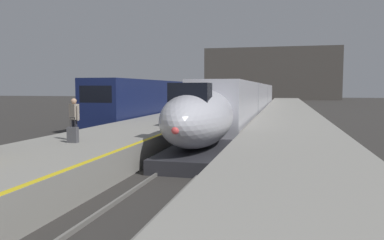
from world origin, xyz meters
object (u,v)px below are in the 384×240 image
at_px(regional_train_adjacent, 175,97).
at_px(passenger_near_edge, 74,116).
at_px(highspeed_train_main, 249,99).
at_px(rolling_suitcase, 73,135).

bearing_deg(regional_train_adjacent, passenger_near_edge, -82.19).
bearing_deg(regional_train_adjacent, highspeed_train_main, 2.71).
height_order(regional_train_adjacent, rolling_suitcase, regional_train_adjacent).
bearing_deg(passenger_near_edge, regional_train_adjacent, 97.81).
relative_size(passenger_near_edge, rolling_suitcase, 1.72).
height_order(highspeed_train_main, passenger_near_edge, highspeed_train_main).
distance_m(highspeed_train_main, passenger_near_edge, 27.52).
xyz_separation_m(regional_train_adjacent, rolling_suitcase, (3.88, -27.25, -0.77)).
distance_m(passenger_near_edge, rolling_suitcase, 0.86).
bearing_deg(rolling_suitcase, highspeed_train_main, 81.31).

